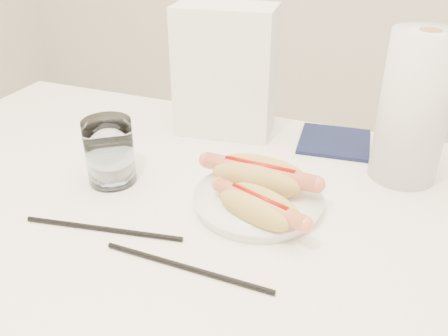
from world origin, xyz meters
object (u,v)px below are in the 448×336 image
(hotdog_right, at_px, (259,207))
(napkin_box, at_px, (225,72))
(plate, at_px, (258,202))
(table, at_px, (174,235))
(water_glass, at_px, (110,152))
(hotdog_left, at_px, (259,176))
(paper_towel_roll, at_px, (414,109))

(hotdog_right, relative_size, napkin_box, 0.61)
(plate, xyz_separation_m, napkin_box, (-0.15, 0.25, 0.12))
(table, height_order, water_glass, water_glass)
(napkin_box, bearing_deg, water_glass, -119.03)
(hotdog_left, relative_size, paper_towel_roll, 0.74)
(napkin_box, bearing_deg, hotdog_left, -63.70)
(table, height_order, hotdog_left, hotdog_left)
(plate, bearing_deg, paper_towel_roll, 41.73)
(hotdog_left, xyz_separation_m, napkin_box, (-0.14, 0.22, 0.09))
(plate, relative_size, paper_towel_roll, 0.78)
(plate, distance_m, hotdog_left, 0.04)
(hotdog_right, bearing_deg, paper_towel_roll, 71.62)
(plate, xyz_separation_m, hotdog_left, (-0.01, 0.02, 0.03))
(table, height_order, paper_towel_roll, paper_towel_roll)
(table, bearing_deg, napkin_box, 94.48)
(hotdog_left, distance_m, paper_towel_roll, 0.28)
(water_glass, bearing_deg, napkin_box, 67.81)
(plate, distance_m, napkin_box, 0.31)
(plate, height_order, paper_towel_roll, paper_towel_roll)
(hotdog_left, distance_m, water_glass, 0.26)
(hotdog_left, bearing_deg, napkin_box, 126.21)
(hotdog_left, height_order, napkin_box, napkin_box)
(hotdog_left, xyz_separation_m, hotdog_right, (0.03, -0.08, -0.00))
(table, distance_m, napkin_box, 0.35)
(plate, height_order, hotdog_left, hotdog_left)
(hotdog_left, relative_size, water_glass, 1.66)
(napkin_box, height_order, paper_towel_roll, napkin_box)
(hotdog_left, distance_m, hotdog_right, 0.08)
(hotdog_left, height_order, hotdog_right, hotdog_left)
(table, xyz_separation_m, hotdog_right, (0.15, -0.01, 0.10))
(hotdog_left, height_order, water_glass, water_glass)
(table, distance_m, water_glass, 0.18)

